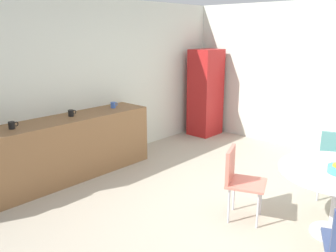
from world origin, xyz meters
TOP-DOWN VIEW (x-y plane):
  - ground_plane at (0.00, 0.00)m, footprint 6.00×6.00m
  - wall_back at (0.00, 3.00)m, footprint 6.00×0.10m
  - counter_block at (-0.63, 2.65)m, footprint 2.60×0.60m
  - locker_cabinet at (2.55, 2.55)m, footprint 0.60×0.50m
  - chair_teal at (1.36, -0.40)m, footprint 0.53×0.53m
  - chair_coral at (0.01, 0.21)m, footprint 0.55×0.55m
  - mug_white at (0.25, 2.68)m, footprint 0.13×0.08m
  - mug_green at (-0.52, 2.68)m, footprint 0.13×0.08m
  - mug_red at (-1.40, 2.65)m, footprint 0.13×0.08m

SIDE VIEW (x-z plane):
  - ground_plane at x=0.00m, z-range 0.00..0.00m
  - counter_block at x=-0.63m, z-range 0.00..0.90m
  - chair_teal at x=1.36m, z-range 0.11..0.94m
  - chair_coral at x=0.01m, z-range 0.11..0.94m
  - locker_cabinet at x=2.55m, z-range 0.00..1.74m
  - mug_white at x=0.25m, z-range 0.90..1.00m
  - mug_green at x=-0.52m, z-range 0.90..1.00m
  - mug_red at x=-1.40m, z-range 0.90..1.00m
  - wall_back at x=0.00m, z-range 0.00..2.60m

